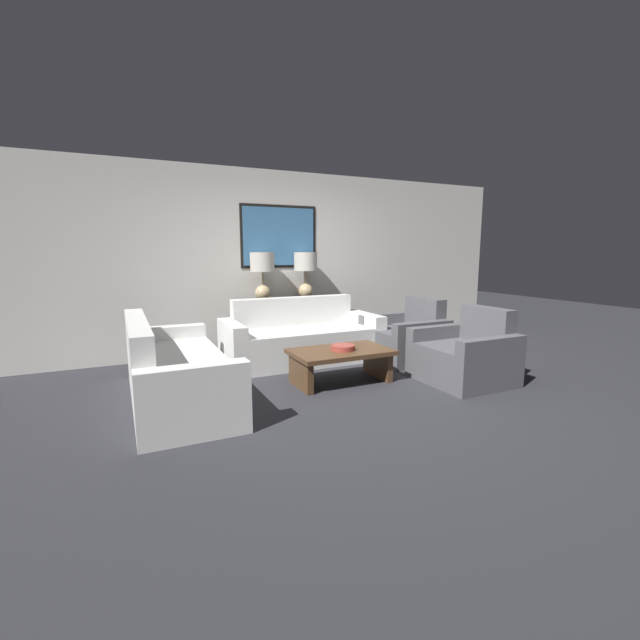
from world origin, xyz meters
TOP-DOWN VIEW (x-y plane):
  - ground_plane at (0.00, 0.00)m, footprint 20.00×20.00m
  - back_wall at (0.00, 2.38)m, footprint 8.05×0.12m
  - console_table at (0.00, 2.12)m, footprint 1.25×0.37m
  - table_lamp_left at (-0.34, 2.12)m, footprint 0.34×0.34m
  - table_lamp_right at (0.34, 2.12)m, footprint 0.34×0.34m
  - couch_by_back_wall at (0.00, 1.49)m, footprint 2.11×0.88m
  - couch_by_side at (-1.77, 0.54)m, footprint 0.88×2.11m
  - coffee_table at (0.02, 0.41)m, footprint 1.12×0.67m
  - decorative_bowl at (0.04, 0.38)m, footprint 0.27×0.27m
  - armchair_near_back_wall at (1.35, 0.97)m, footprint 0.89×0.96m
  - armchair_near_camera at (1.35, -0.16)m, footprint 0.89×0.96m

SIDE VIEW (x-z plane):
  - ground_plane at x=0.00m, z-range 0.00..0.00m
  - coffee_table at x=0.02m, z-range 0.09..0.47m
  - armchair_near_back_wall at x=1.35m, z-range -0.13..0.71m
  - armchair_near_camera at x=1.35m, z-range -0.13..0.71m
  - couch_by_back_wall at x=0.00m, z-range -0.13..0.72m
  - couch_by_side at x=-1.77m, z-range -0.13..0.72m
  - console_table at x=0.00m, z-range 0.00..0.76m
  - decorative_bowl at x=0.04m, z-range 0.38..0.44m
  - table_lamp_left at x=-0.34m, z-range 0.86..1.57m
  - table_lamp_right at x=0.34m, z-range 0.86..1.57m
  - back_wall at x=0.00m, z-range 0.01..2.66m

